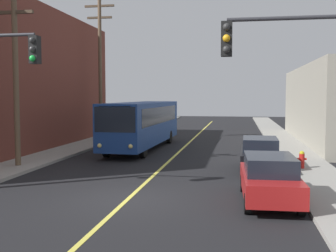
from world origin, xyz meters
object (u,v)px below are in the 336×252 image
object	(u,v)px
city_bus	(143,122)
fire_hydrant	(302,159)
parked_car_red	(269,178)
utility_pole_near	(16,65)
utility_pole_mid	(100,63)
traffic_signal_right_corner	(296,73)
parked_car_black	(260,154)

from	to	relation	value
city_bus	fire_hydrant	bearing A→B (deg)	-36.41
city_bus	parked_car_red	distance (m)	15.36
city_bus	utility_pole_near	xyz separation A→B (m)	(-4.46, -8.60, 3.37)
utility_pole_mid	city_bus	bearing A→B (deg)	-41.78
traffic_signal_right_corner	fire_hydrant	bearing A→B (deg)	80.15
city_bus	utility_pole_mid	distance (m)	7.41
parked_car_red	parked_car_black	distance (m)	6.01
city_bus	traffic_signal_right_corner	distance (m)	17.51
utility_pole_near	utility_pole_mid	distance (m)	12.60
parked_car_red	utility_pole_mid	bearing A→B (deg)	124.79
parked_car_red	utility_pole_near	xyz separation A→B (m)	(-12.04, 4.73, 4.34)
city_bus	parked_car_red	world-z (taller)	city_bus
city_bus	parked_car_black	size ratio (longest dim) A/B	2.75
utility_pole_mid	fire_hydrant	world-z (taller)	utility_pole_mid
parked_car_black	utility_pole_mid	bearing A→B (deg)	136.72
traffic_signal_right_corner	fire_hydrant	xyz separation A→B (m)	(1.44, 8.28, -3.72)
parked_car_red	parked_car_black	world-z (taller)	same
parked_car_red	utility_pole_near	world-z (taller)	utility_pole_near
utility_pole_mid	fire_hydrant	bearing A→B (deg)	-38.20
fire_hydrant	utility_pole_near	bearing A→B (deg)	-173.65
utility_pole_near	utility_pole_mid	xyz separation A→B (m)	(0.03, 12.55, 1.06)
fire_hydrant	traffic_signal_right_corner	bearing A→B (deg)	-99.85
utility_pole_mid	traffic_signal_right_corner	bearing A→B (deg)	-56.97
parked_car_red	utility_pole_near	bearing A→B (deg)	158.55
parked_car_red	city_bus	bearing A→B (deg)	119.62
parked_car_red	fire_hydrant	size ratio (longest dim) A/B	5.31
utility_pole_near	traffic_signal_right_corner	world-z (taller)	utility_pole_near
city_bus	fire_hydrant	world-z (taller)	city_bus
parked_car_black	utility_pole_mid	world-z (taller)	utility_pole_mid
parked_car_red	traffic_signal_right_corner	xyz separation A→B (m)	(0.53, -2.00, 3.46)
utility_pole_mid	fire_hydrant	xyz separation A→B (m)	(13.97, -11.00, -5.67)
parked_car_black	fire_hydrant	xyz separation A→B (m)	(2.00, 0.28, -0.26)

